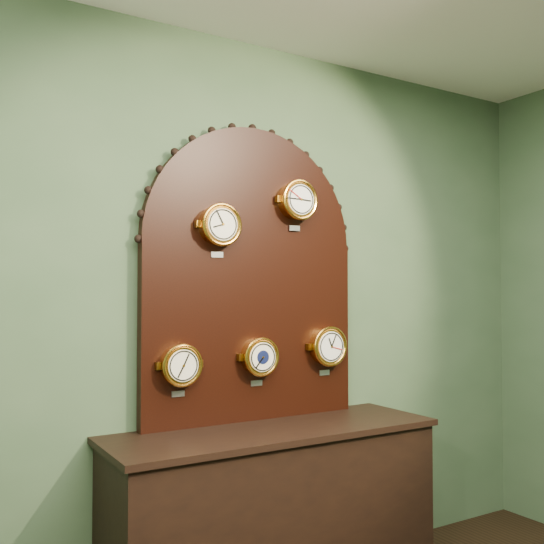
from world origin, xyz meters
TOP-DOWN VIEW (x-y plane):
  - wall_back at (0.00, 2.50)m, footprint 4.00×0.00m
  - shop_counter at (0.00, 2.23)m, footprint 1.60×0.50m
  - display_board at (0.00, 2.45)m, footprint 1.26×0.06m
  - roman_clock at (-0.22, 2.38)m, footprint 0.21×0.08m
  - arabic_clock at (0.24, 2.38)m, footprint 0.22×0.08m
  - hygrometer at (-0.42, 2.38)m, footprint 0.20×0.08m
  - barometer at (0.01, 2.38)m, footprint 0.20×0.08m
  - tide_clock at (0.43, 2.38)m, footprint 0.22×0.08m

SIDE VIEW (x-z plane):
  - shop_counter at x=0.00m, z-range 0.00..0.80m
  - hygrometer at x=-0.42m, z-range 1.01..1.27m
  - barometer at x=0.01m, z-range 1.03..1.28m
  - tide_clock at x=0.43m, z-range 1.05..1.32m
  - wall_back at x=0.00m, z-range -0.60..3.40m
  - display_board at x=0.00m, z-range 0.86..2.39m
  - roman_clock at x=-0.22m, z-range 1.68..1.94m
  - arabic_clock at x=0.24m, z-range 1.83..2.10m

